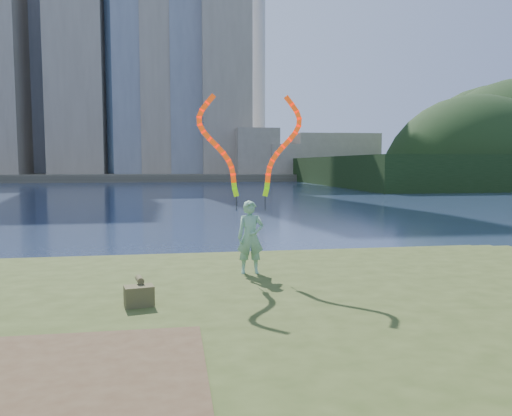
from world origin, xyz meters
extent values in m
plane|color=#18253E|center=(0.00, 0.00, 0.00)|extent=(320.00, 320.00, 0.00)
cube|color=#344217|center=(0.00, -2.50, 0.15)|extent=(20.00, 18.00, 0.30)
cube|color=#344217|center=(0.00, -2.20, 0.40)|extent=(17.00, 15.00, 0.30)
cube|color=#344217|center=(0.00, -2.00, 0.65)|extent=(14.00, 12.00, 0.30)
cube|color=#47331E|center=(-2.20, -3.20, 0.81)|extent=(3.20, 3.00, 0.02)
cube|color=#484335|center=(0.00, 95.00, 0.60)|extent=(320.00, 40.00, 1.20)
cylinder|color=silver|center=(18.00, 102.00, 30.20)|extent=(2.80, 2.80, 58.00)
imported|color=#1C6C36|center=(0.59, 1.51, 1.53)|extent=(0.55, 0.37, 1.46)
cylinder|color=black|center=(0.32, 1.62, 2.20)|extent=(0.02, 0.02, 0.30)
cylinder|color=black|center=(0.90, 1.60, 2.20)|extent=(0.02, 0.02, 0.30)
cube|color=#484825|center=(-1.47, -0.51, 0.96)|extent=(0.49, 0.37, 0.31)
cylinder|color=#484825|center=(-1.47, -0.30, 1.17)|extent=(0.16, 0.31, 0.10)
camera|label=1|loc=(-0.92, -8.25, 2.99)|focal=35.00mm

